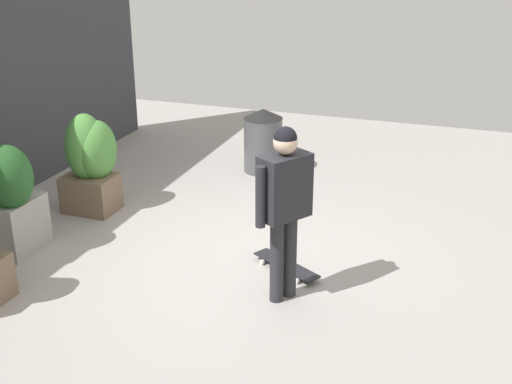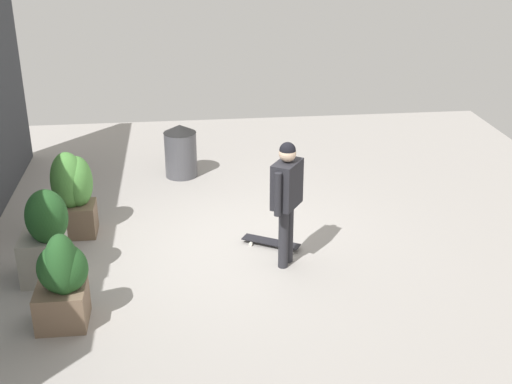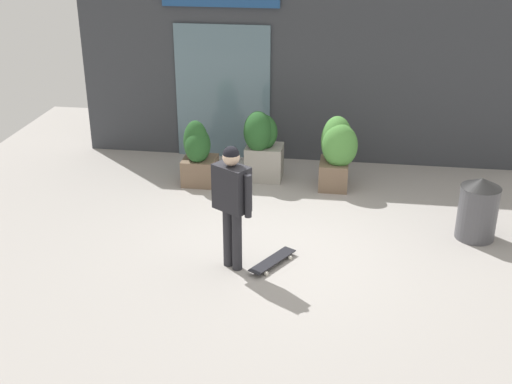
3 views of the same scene
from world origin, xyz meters
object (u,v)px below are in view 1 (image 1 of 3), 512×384
Objects in this scene: trash_bin at (263,140)px; planter_box_mid at (10,197)px; planter_box_left at (91,160)px; skateboarder at (284,197)px; skateboard at (286,265)px.

planter_box_mid is at bearing 152.79° from trash_bin.
planter_box_left is 1.29m from planter_box_mid.
trash_bin is (3.30, 1.32, -0.58)m from skateboarder.
skateboarder is 1.37× the size of planter_box_left.
skateboarder is 1.11m from skateboard.
planter_box_mid is at bearing 33.23° from skateboarder.
skateboarder reaches higher than skateboard.
planter_box_left is (1.25, 2.85, -0.39)m from skateboarder.
trash_bin is at bearing -36.81° from planter_box_left.
planter_box_left is (0.73, 2.72, 0.59)m from skateboard.
skateboarder reaches higher than planter_box_left.
trash_bin is (2.05, -1.53, -0.19)m from planter_box_left.
planter_box_left is at bearing 15.10° from skateboard.
trash_bin is at bearing -35.59° from skateboarder.
planter_box_mid is at bearing 40.83° from skateboard.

